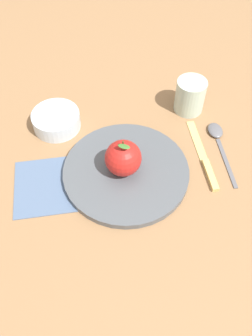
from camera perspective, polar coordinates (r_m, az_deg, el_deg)
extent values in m
plane|color=olive|center=(0.79, 2.12, 0.35)|extent=(2.40, 2.40, 0.00)
cylinder|color=#4C5156|center=(0.77, 0.00, -0.57)|extent=(0.27, 0.27, 0.01)
torus|color=#4C5156|center=(0.76, 0.00, -0.42)|extent=(0.27, 0.27, 0.01)
sphere|color=#B21E19|center=(0.73, -0.45, 1.58)|extent=(0.08, 0.08, 0.08)
cylinder|color=#4C3319|center=(0.70, -0.47, 3.82)|extent=(0.00, 0.00, 0.02)
ellipsoid|color=#386628|center=(0.69, -0.32, 3.46)|extent=(0.02, 0.03, 0.00)
cylinder|color=silver|center=(0.87, -11.04, 7.48)|extent=(0.11, 0.11, 0.04)
torus|color=silver|center=(0.85, -11.20, 8.22)|extent=(0.11, 0.11, 0.01)
cylinder|color=#9FABB3|center=(0.86, -11.18, 8.12)|extent=(0.09, 0.09, 0.01)
cylinder|color=#B2C6B2|center=(0.89, 10.17, 11.25)|extent=(0.07, 0.07, 0.08)
torus|color=#B2C6B2|center=(0.87, 10.53, 13.15)|extent=(0.07, 0.07, 0.01)
cylinder|color=gray|center=(0.87, 10.52, 13.10)|extent=(0.06, 0.06, 0.01)
cube|color=#D8B766|center=(0.85, 11.24, 4.35)|extent=(0.12, 0.02, 0.00)
cube|color=#D8B766|center=(0.78, 13.27, -1.06)|extent=(0.08, 0.02, 0.01)
ellipsoid|color=#59595E|center=(0.87, 14.04, 5.85)|extent=(0.05, 0.04, 0.01)
cube|color=#59595E|center=(0.82, 15.73, 0.91)|extent=(0.14, 0.02, 0.01)
cube|color=slate|center=(0.77, -12.34, -2.71)|extent=(0.15, 0.14, 0.00)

